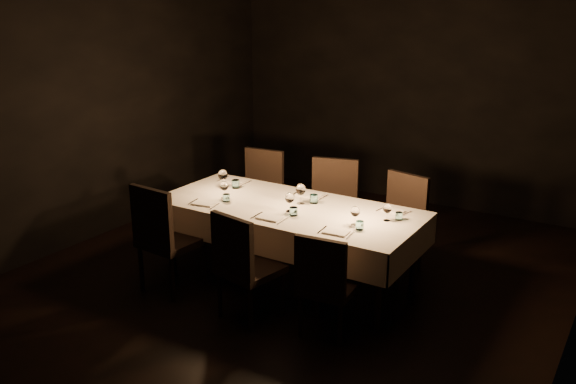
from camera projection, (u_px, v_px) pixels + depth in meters
The scene contains 14 objects.
room at pixel (288, 129), 5.51m from camera, with size 5.01×6.01×3.01m.
dining_table at pixel (288, 213), 5.76m from camera, with size 2.52×1.12×0.76m.
chair_near_left at pixel (164, 234), 5.58m from camera, with size 0.53×0.53×1.04m.
place_setting_near_left at pixel (219, 194), 5.87m from camera, with size 0.32×0.40×0.17m.
chair_near_center at pixel (243, 262), 5.07m from camera, with size 0.54×0.54×0.96m.
place_setting_near_center at pixel (285, 207), 5.49m from camera, with size 0.33×0.40×0.18m.
chair_near_right at pixel (325, 281), 4.82m from camera, with size 0.46×0.46×0.89m.
place_setting_near_right at pixel (350, 221), 5.16m from camera, with size 0.31×0.39×0.17m.
chair_far_left at pixel (260, 190), 6.94m from camera, with size 0.52×0.52×1.00m.
place_setting_far_left at pixel (229, 179), 6.32m from camera, with size 0.36×0.42×0.20m.
chair_far_center at pixel (332, 204), 6.41m from camera, with size 0.60×0.60×1.03m.
place_setting_far_center at pixel (306, 193), 5.85m from camera, with size 0.35×0.42×0.20m.
chair_far_right at pixel (399, 219), 6.05m from camera, with size 0.57×0.57×0.98m.
place_setting_far_right at pixel (392, 211), 5.41m from camera, with size 0.30×0.39×0.16m.
Camera 1 is at (2.87, -4.61, 2.62)m, focal length 38.00 mm.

